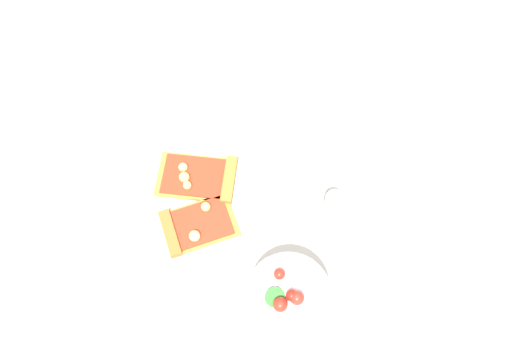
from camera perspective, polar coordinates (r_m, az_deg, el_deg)
name	(u,v)px	position (r m, az deg, el deg)	size (l,w,h in m)	color
ground_plane	(212,207)	(0.96, -4.83, -4.00)	(2.40, 2.40, 0.00)	beige
plate	(192,203)	(0.96, -6.90, -3.50)	(0.24, 0.24, 0.01)	white
pizza_slice_near	(194,226)	(0.93, -6.71, -5.98)	(0.15, 0.14, 0.03)	gold
pizza_slice_far	(201,178)	(0.97, -5.98, -0.77)	(0.15, 0.17, 0.03)	gold
salad_bowl	(288,297)	(0.88, 3.49, -13.45)	(0.13, 0.13, 0.09)	white
soda_glass	(311,108)	(1.00, 5.97, 6.76)	(0.08, 0.08, 0.11)	silver
paper_napkin	(169,77)	(1.11, -9.36, 9.97)	(0.13, 0.13, 0.00)	silver
pepper_shaker	(334,203)	(0.94, 8.46, -3.52)	(0.04, 0.04, 0.07)	silver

